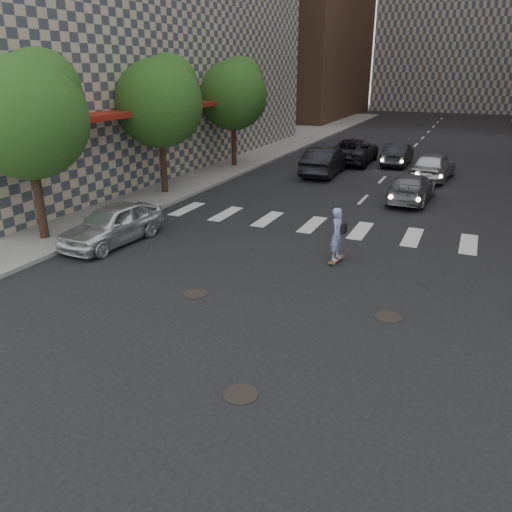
{
  "coord_description": "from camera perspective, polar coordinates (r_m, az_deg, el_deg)",
  "views": [
    {
      "loc": [
        4.82,
        -9.95,
        6.09
      ],
      "look_at": [
        -0.27,
        1.59,
        1.3
      ],
      "focal_mm": 35.0,
      "sensor_mm": 36.0,
      "label": 1
    }
  ],
  "objects": [
    {
      "name": "traffic_car_c",
      "position": [
        34.93,
        11.07,
        11.7
      ],
      "size": [
        2.73,
        5.77,
        1.59
      ],
      "primitive_type": "imported",
      "rotation": [
        0.0,
        0.0,
        3.16
      ],
      "color": "black",
      "rests_on": "ground"
    },
    {
      "name": "tree_c",
      "position": [
        32.43,
        -2.45,
        18.22
      ],
      "size": [
        4.2,
        4.2,
        6.6
      ],
      "color": "#382619",
      "rests_on": "sidewalk_left"
    },
    {
      "name": "manhole_a",
      "position": [
        10.27,
        -1.77,
        -15.5
      ],
      "size": [
        0.7,
        0.7,
        0.02
      ],
      "primitive_type": "cylinder",
      "color": "black",
      "rests_on": "ground"
    },
    {
      "name": "tree_a",
      "position": [
        19.42,
        -24.47,
        14.76
      ],
      "size": [
        4.2,
        4.2,
        6.6
      ],
      "color": "#382619",
      "rests_on": "sidewalk_left"
    },
    {
      "name": "tree_b",
      "position": [
        25.5,
        -10.75,
        17.21
      ],
      "size": [
        4.2,
        4.2,
        6.6
      ],
      "color": "#382619",
      "rests_on": "sidewalk_left"
    },
    {
      "name": "silver_sedan",
      "position": [
        18.94,
        -16.09,
        3.54
      ],
      "size": [
        2.05,
        4.42,
        1.46
      ],
      "primitive_type": "imported",
      "rotation": [
        0.0,
        0.0,
        -0.08
      ],
      "color": "silver",
      "rests_on": "ground"
    },
    {
      "name": "traffic_car_d",
      "position": [
        30.72,
        19.6,
        9.7
      ],
      "size": [
        2.44,
        4.91,
        1.61
      ],
      "primitive_type": "imported",
      "rotation": [
        0.0,
        0.0,
        3.02
      ],
      "color": "#B7B8BF",
      "rests_on": "ground"
    },
    {
      "name": "traffic_car_a",
      "position": [
        30.55,
        7.82,
        10.68
      ],
      "size": [
        1.89,
        5.05,
        1.65
      ],
      "primitive_type": "imported",
      "rotation": [
        0.0,
        0.0,
        3.17
      ],
      "color": "black",
      "rests_on": "ground"
    },
    {
      "name": "traffic_car_e",
      "position": [
        34.7,
        15.87,
        11.1
      ],
      "size": [
        1.57,
        4.32,
        1.42
      ],
      "primitive_type": "imported",
      "rotation": [
        0.0,
        0.0,
        3.13
      ],
      "color": "black",
      "rests_on": "ground"
    },
    {
      "name": "ground",
      "position": [
        12.62,
        -1.81,
        -8.07
      ],
      "size": [
        160.0,
        160.0,
        0.0
      ],
      "primitive_type": "plane",
      "color": "black",
      "rests_on": "ground"
    },
    {
      "name": "traffic_car_b",
      "position": [
        25.29,
        17.32,
        7.47
      ],
      "size": [
        2.08,
        4.66,
        1.33
      ],
      "primitive_type": "imported",
      "rotation": [
        0.0,
        0.0,
        3.09
      ],
      "color": "slate",
      "rests_on": "ground"
    },
    {
      "name": "manhole_c",
      "position": [
        13.49,
        14.85,
        -6.75
      ],
      "size": [
        0.7,
        0.7,
        0.02
      ],
      "primitive_type": "cylinder",
      "color": "black",
      "rests_on": "ground"
    },
    {
      "name": "skateboarder",
      "position": [
        16.52,
        9.32,
        2.47
      ],
      "size": [
        0.51,
        0.95,
        1.85
      ],
      "rotation": [
        0.0,
        0.0,
        -0.12
      ],
      "color": "brown",
      "rests_on": "ground"
    },
    {
      "name": "manhole_b",
      "position": [
        14.41,
        -6.95,
        -4.32
      ],
      "size": [
        0.7,
        0.7,
        0.02
      ],
      "primitive_type": "cylinder",
      "color": "black",
      "rests_on": "ground"
    },
    {
      "name": "sidewalk_left",
      "position": [
        36.14,
        -9.05,
        10.96
      ],
      "size": [
        13.0,
        80.0,
        0.15
      ],
      "primitive_type": "cube",
      "color": "gray",
      "rests_on": "ground"
    }
  ]
}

